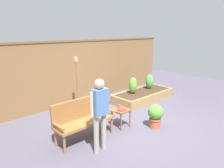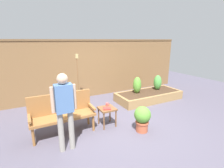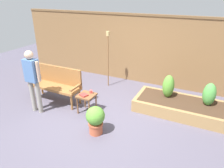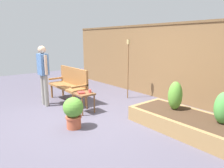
# 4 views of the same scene
# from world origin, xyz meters

# --- Properties ---
(ground_plane) EXTENTS (14.00, 14.00, 0.00)m
(ground_plane) POSITION_xyz_m (0.00, 0.00, 0.00)
(ground_plane) COLOR #514C5B
(fence_back) EXTENTS (8.40, 0.14, 2.16)m
(fence_back) POSITION_xyz_m (0.00, 2.60, 1.09)
(fence_back) COLOR brown
(fence_back) RESTS_ON ground_plane
(garden_bench) EXTENTS (1.44, 0.48, 0.94)m
(garden_bench) POSITION_xyz_m (-1.40, 0.38, 0.54)
(garden_bench) COLOR #936033
(garden_bench) RESTS_ON ground_plane
(side_table) EXTENTS (0.40, 0.40, 0.48)m
(side_table) POSITION_xyz_m (-0.34, 0.18, 0.40)
(side_table) COLOR brown
(side_table) RESTS_ON ground_plane
(cup_on_table) EXTENTS (0.10, 0.07, 0.08)m
(cup_on_table) POSITION_xyz_m (-0.28, 0.30, 0.52)
(cup_on_table) COLOR #CC4C47
(cup_on_table) RESTS_ON side_table
(book_on_table) EXTENTS (0.23, 0.21, 0.03)m
(book_on_table) POSITION_xyz_m (-0.37, 0.11, 0.50)
(book_on_table) COLOR #B2332D
(book_on_table) RESTS_ON side_table
(potted_boxwood) EXTENTS (0.40, 0.40, 0.63)m
(potted_boxwood) POSITION_xyz_m (0.28, -0.46, 0.35)
(potted_boxwood) COLOR #B75638
(potted_boxwood) RESTS_ON ground_plane
(raised_planter_bed) EXTENTS (2.40, 1.00, 0.30)m
(raised_planter_bed) POSITION_xyz_m (1.84, 1.18, 0.15)
(raised_planter_bed) COLOR #997547
(raised_planter_bed) RESTS_ON ground_plane
(shrub_near_bench) EXTENTS (0.29, 0.29, 0.58)m
(shrub_near_bench) POSITION_xyz_m (1.38, 1.29, 0.59)
(shrub_near_bench) COLOR brown
(shrub_near_bench) RESTS_ON raised_planter_bed
(shrub_far_corner) EXTENTS (0.29, 0.29, 0.55)m
(shrub_far_corner) POSITION_xyz_m (2.33, 1.29, 0.58)
(shrub_far_corner) COLOR brown
(shrub_far_corner) RESTS_ON raised_planter_bed
(tiki_torch) EXTENTS (0.10, 0.10, 1.71)m
(tiki_torch) POSITION_xyz_m (-0.58, 1.82, 1.17)
(tiki_torch) COLOR brown
(tiki_torch) RESTS_ON ground_plane
(person_by_bench) EXTENTS (0.47, 0.20, 1.56)m
(person_by_bench) POSITION_xyz_m (-1.47, -0.34, 0.93)
(person_by_bench) COLOR gray
(person_by_bench) RESTS_ON ground_plane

